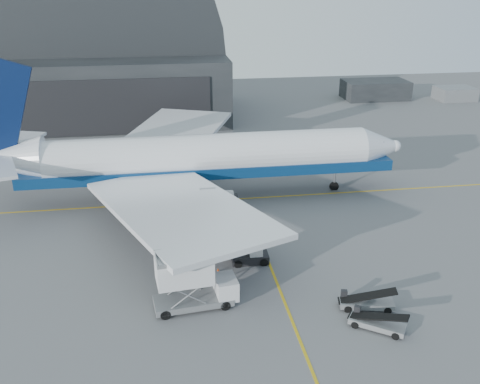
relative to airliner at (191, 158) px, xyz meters
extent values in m
plane|color=#565659|center=(6.27, -21.12, -5.32)|extent=(200.00, 200.00, 0.00)
cube|color=gold|center=(6.27, -1.12, -5.31)|extent=(80.00, 0.25, 0.02)
cube|color=gold|center=(6.27, -23.12, -5.31)|extent=(0.25, 40.00, 0.02)
cube|color=black|center=(-15.73, 43.88, 0.68)|extent=(50.00, 28.00, 12.00)
cube|color=black|center=(-15.73, 29.78, -0.32)|extent=(42.00, 0.40, 9.50)
cube|color=black|center=(44.27, 50.88, -5.32)|extent=(14.00, 8.00, 4.00)
cube|color=slate|center=(61.27, 46.88, -5.32)|extent=(8.00, 6.00, 2.80)
cylinder|color=white|center=(2.22, 0.00, 0.31)|extent=(38.99, 5.20, 5.20)
cone|color=white|center=(24.09, 0.00, 0.31)|extent=(4.77, 5.20, 5.20)
sphere|color=white|center=(26.26, 0.00, 0.31)|extent=(1.52, 1.52, 1.52)
cone|color=white|center=(-21.07, 0.00, 0.96)|extent=(7.58, 5.20, 5.20)
cube|color=black|center=(22.80, 0.00, 0.96)|extent=(2.82, 2.38, 0.76)
cube|color=navy|center=(2.22, 0.00, -1.37)|extent=(45.49, 5.25, 1.30)
cube|color=white|center=(-2.12, -13.00, -0.77)|extent=(19.97, 26.56, 1.58)
cube|color=white|center=(-2.12, 13.00, -0.77)|extent=(19.97, 26.56, 1.58)
cube|color=white|center=(-21.61, 4.87, 1.61)|extent=(6.63, 9.06, 0.38)
cylinder|color=gray|center=(1.13, -8.66, -2.51)|extent=(5.63, 2.92, 2.92)
cylinder|color=gray|center=(1.13, 8.66, -2.51)|extent=(5.63, 2.92, 2.92)
cylinder|color=#A5A5AA|center=(18.46, 0.00, -3.81)|extent=(0.30, 0.30, 3.03)
cylinder|color=black|center=(18.46, 0.00, -4.83)|extent=(1.19, 0.38, 1.19)
cylinder|color=black|center=(0.05, -3.47, -4.73)|extent=(1.41, 0.49, 1.41)
cylinder|color=black|center=(0.05, 3.47, -4.73)|extent=(1.41, 0.49, 1.41)
cube|color=slate|center=(-1.58, -23.59, -4.72)|extent=(6.85, 3.35, 0.55)
cube|color=silver|center=(1.27, -23.27, -3.84)|extent=(2.03, 2.71, 1.76)
cube|color=black|center=(2.09, -23.19, -3.56)|extent=(0.32, 2.09, 0.99)
cube|color=silver|center=(-2.24, -23.66, -1.58)|extent=(4.90, 3.24, 2.20)
cylinder|color=black|center=(1.06, -24.46, -4.88)|extent=(0.91, 0.42, 0.88)
cylinder|color=black|center=(0.81, -22.16, -4.88)|extent=(0.91, 0.42, 0.88)
cylinder|color=black|center=(-3.97, -25.01, -4.88)|extent=(0.91, 0.42, 0.88)
cylinder|color=black|center=(-4.22, -22.71, -4.88)|extent=(0.91, 0.42, 0.88)
cube|color=black|center=(4.44, -16.82, -4.83)|extent=(3.65, 2.07, 0.81)
cube|color=silver|center=(4.98, -16.83, -4.11)|extent=(1.30, 1.65, 0.81)
cylinder|color=black|center=(5.68, -17.75, -4.96)|extent=(0.82, 0.34, 0.81)
cylinder|color=black|center=(5.73, -15.95, -4.96)|extent=(0.82, 0.34, 0.81)
cylinder|color=black|center=(3.16, -17.68, -4.96)|extent=(0.82, 0.34, 0.81)
cylinder|color=black|center=(3.21, -15.88, -4.96)|extent=(0.82, 0.34, 0.81)
cube|color=slate|center=(12.95, -25.99, -4.86)|extent=(4.77, 2.47, 0.46)
cube|color=black|center=(12.95, -25.99, -4.13)|extent=(4.95, 2.02, 1.32)
cube|color=black|center=(11.25, -25.04, -4.34)|extent=(0.59, 0.51, 0.62)
cylinder|color=black|center=(14.42, -27.04, -5.01)|extent=(0.66, 0.38, 0.62)
cylinder|color=black|center=(14.72, -25.63, -5.01)|extent=(0.66, 0.38, 0.62)
cylinder|color=black|center=(11.18, -26.35, -5.01)|extent=(0.66, 0.38, 0.62)
cylinder|color=black|center=(11.49, -24.93, -5.01)|extent=(0.66, 0.38, 0.62)
cube|color=slate|center=(12.75, -28.85, -4.87)|extent=(4.46, 3.75, 0.45)
cube|color=black|center=(12.75, -28.85, -4.17)|extent=(4.41, 3.50, 1.28)
cube|color=black|center=(11.59, -27.37, -4.37)|extent=(0.64, 0.61, 0.60)
cylinder|color=black|center=(13.66, -30.34, -5.02)|extent=(0.63, 0.55, 0.60)
cylinder|color=black|center=(14.46, -29.19, -5.02)|extent=(0.63, 0.55, 0.60)
cylinder|color=black|center=(11.04, -28.50, -5.02)|extent=(0.63, 0.55, 0.60)
cylinder|color=black|center=(11.84, -27.36, -5.02)|extent=(0.63, 0.55, 0.60)
cube|color=#F24707|center=(1.12, -18.36, -5.31)|extent=(0.33, 0.33, 0.03)
cone|color=#F24707|center=(1.12, -18.36, -5.09)|extent=(0.33, 0.33, 0.47)
camera|label=1|loc=(-3.40, -62.16, 21.22)|focal=40.00mm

